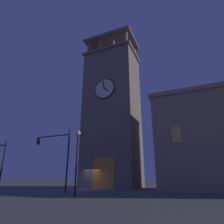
# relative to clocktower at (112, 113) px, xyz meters

# --- Properties ---
(ground_plane) EXTENTS (200.00, 200.00, 0.00)m
(ground_plane) POSITION_rel_clocktower_xyz_m (1.76, 4.21, -11.55)
(ground_plane) COLOR #56544F
(clocktower) EXTENTS (8.81, 6.62, 27.71)m
(clocktower) POSITION_rel_clocktower_xyz_m (0.00, 0.00, 0.00)
(clocktower) COLOR #75665B
(clocktower) RESTS_ON ground_plane
(traffic_signal_mid) EXTENTS (4.51, 0.41, 6.43)m
(traffic_signal_mid) POSITION_rel_clocktower_xyz_m (1.84, 10.54, -7.30)
(traffic_signal_mid) COLOR black
(traffic_signal_mid) RESTS_ON ground_plane
(street_lamp) EXTENTS (0.44, 0.44, 5.41)m
(street_lamp) POSITION_rel_clocktower_xyz_m (-2.37, 13.10, -7.80)
(street_lamp) COLOR black
(street_lamp) RESTS_ON ground_plane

